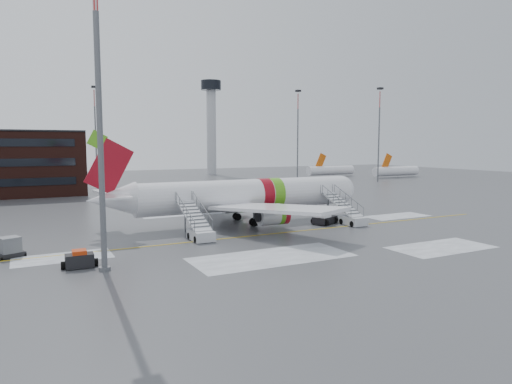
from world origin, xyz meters
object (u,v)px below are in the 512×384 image
pushback_tug (324,218)px  airliner (242,196)px  uld_container (10,248)px  baggage_tractor (80,260)px  airstair_aft (198,229)px  airstair_fwd (349,215)px  light_mast_near (99,104)px

pushback_tug → airliner: bearing=149.0°
uld_container → baggage_tractor: size_ratio=0.93×
airliner → airstair_aft: (-8.00, -6.54, -2.35)m
airliner → airstair_fwd: size_ratio=4.55×
airstair_fwd → pushback_tug: size_ratio=2.13×
airliner → light_mast_near: (-18.47, -14.43, 9.20)m
airliner → baggage_tractor: (-20.08, -12.72, -2.82)m
airstair_fwd → pushback_tug: 3.06m
airstair_aft → baggage_tractor: (-12.08, -6.18, -0.46)m
airliner → airstair_aft: bearing=-140.8°
airstair_fwd → uld_container: airstair_fwd is taller
uld_container → airliner: bearing=14.1°
airstair_aft → pushback_tug: airstair_aft is taller
pushback_tug → uld_container: 33.67m
pushback_tug → baggage_tractor: 29.67m
airstair_aft → airliner: bearing=39.2°
baggage_tractor → airstair_fwd: bearing=11.1°
airstair_aft → baggage_tractor: 13.57m
pushback_tug → uld_container: pushback_tug is taller
light_mast_near → airstair_fwd: bearing=14.8°
airliner → pushback_tug: (8.61, -5.17, -2.61)m
pushback_tug → light_mast_near: 30.96m
airliner → pushback_tug: 10.38m
pushback_tug → uld_container: (-33.65, -1.14, 0.01)m
airliner → light_mast_near: size_ratio=1.44×
pushback_tug → uld_container: bearing=-178.1°
airstair_fwd → airstair_aft: (-19.34, 0.00, 0.00)m
pushback_tug → baggage_tractor: bearing=-165.3°
baggage_tractor → pushback_tug: bearing=14.7°
airstair_aft → uld_container: 17.04m
airstair_fwd → airstair_aft: 19.34m
airstair_fwd → airstair_aft: size_ratio=1.00×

